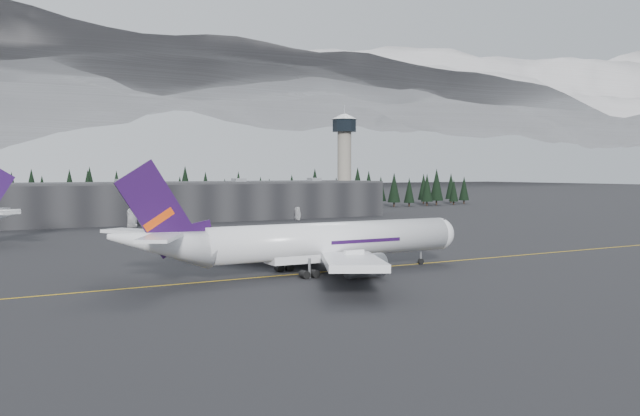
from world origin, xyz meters
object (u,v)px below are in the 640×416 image
terminal (154,202)px  control_tower (344,152)px  gse_vehicle_b (298,218)px  gse_vehicle_a (132,225)px  jet_main (303,242)px

terminal → control_tower: control_tower is taller
gse_vehicle_b → terminal: bearing=-131.6°
terminal → gse_vehicle_a: bearing=-120.4°
jet_main → gse_vehicle_a: 103.59m
terminal → gse_vehicle_a: 28.15m
terminal → jet_main: jet_main is taller
control_tower → gse_vehicle_a: bearing=-163.2°
terminal → control_tower: (75.00, 3.00, 17.11)m
terminal → gse_vehicle_b: bearing=-25.7°
gse_vehicle_b → control_tower: bearing=109.3°
control_tower → gse_vehicle_b: (-32.94, -23.24, -22.65)m
gse_vehicle_b → jet_main: bearing=-44.5°
control_tower → gse_vehicle_b: 46.24m
control_tower → gse_vehicle_b: bearing=-144.8°
terminal → gse_vehicle_a: (-13.95, -23.82, -5.51)m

